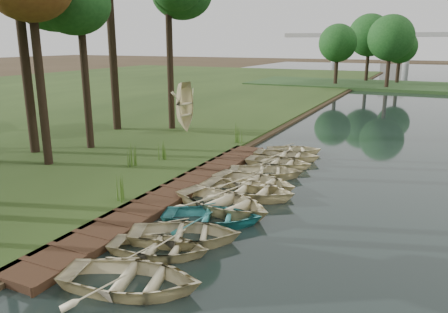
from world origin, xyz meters
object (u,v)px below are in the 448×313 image
at_px(rowboat_0, 131,276).
at_px(rowboat_2, 185,231).
at_px(stored_rowboat, 186,127).
at_px(rowboat_1, 159,245).
at_px(boardwalk, 177,191).

bearing_deg(rowboat_0, rowboat_2, -11.93).
bearing_deg(stored_rowboat, rowboat_1, -145.86).
bearing_deg(rowboat_1, boardwalk, 12.43).
relative_size(rowboat_2, stored_rowboat, 1.06).
height_order(rowboat_0, stored_rowboat, stored_rowboat).
distance_m(boardwalk, rowboat_1, 5.33).
bearing_deg(rowboat_2, rowboat_0, 159.98).
height_order(boardwalk, rowboat_1, rowboat_1).
xyz_separation_m(rowboat_0, stored_rowboat, (-8.18, 16.77, 0.21)).
distance_m(rowboat_2, stored_rowboat, 16.02).
xyz_separation_m(rowboat_1, rowboat_2, (0.29, 1.03, 0.05)).
height_order(boardwalk, rowboat_0, rowboat_0).
bearing_deg(rowboat_1, rowboat_0, 179.06).
relative_size(boardwalk, rowboat_1, 5.29).
distance_m(rowboat_0, rowboat_1, 1.93).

